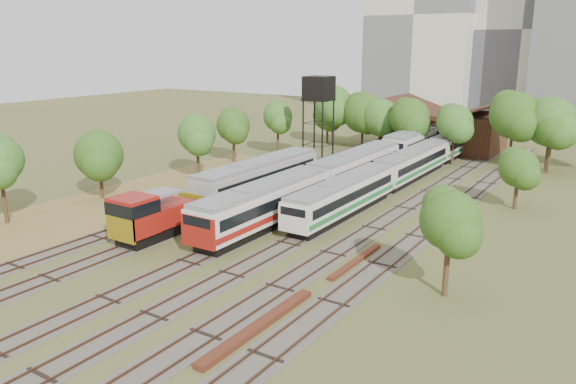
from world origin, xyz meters
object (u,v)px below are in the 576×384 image
Objects in this scene: shunter_locomotive at (150,217)px; water_tower at (319,91)px; railcar_green_set at (412,163)px; railcar_red_set at (316,184)px.

water_tower is at bearing 95.42° from shunter_locomotive.
railcar_green_set is 6.41× the size of shunter_locomotive.
shunter_locomotive reaches higher than railcar_green_set.
railcar_green_set is at bearing 72.54° from shunter_locomotive.
railcar_red_set is at bearing -60.59° from water_tower.
railcar_red_set reaches higher than railcar_green_set.
railcar_green_set is at bearing 75.59° from railcar_red_set.
railcar_red_set is at bearing -104.41° from railcar_green_set.
water_tower reaches higher than railcar_red_set.
shunter_locomotive is 33.37m from water_tower.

